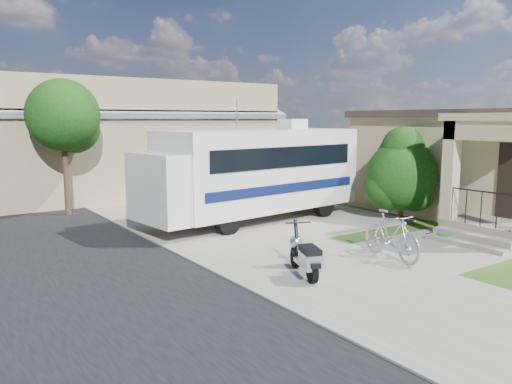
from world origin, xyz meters
TOP-DOWN VIEW (x-y plane):
  - ground at (0.00, 0.00)m, footprint 120.00×120.00m
  - sidewalk_slab at (-1.00, 10.00)m, footprint 4.00×80.00m
  - driveway_slab at (1.50, 4.50)m, footprint 7.00×6.00m
  - walk_slab at (3.00, -1.00)m, footprint 4.00×3.00m
  - house at (8.88, 1.43)m, footprint 9.47×7.80m
  - warehouse at (0.00, 13.97)m, footprint 12.50×8.40m
  - street_tree_a at (-3.70, 9.05)m, footprint 2.44×2.40m
  - street_tree_b at (-3.70, 19.05)m, footprint 2.44×2.40m
  - motorhome at (0.78, 4.48)m, footprint 7.65×3.12m
  - shrub at (4.86, 2.03)m, footprint 2.46×2.35m
  - scooter at (-1.62, -0.89)m, footprint 0.85×1.53m
  - bicycle at (0.82, -1.03)m, footprint 0.79×1.91m
  - garden_hose at (3.51, -0.59)m, footprint 0.38×0.38m

SIDE VIEW (x-z plane):
  - ground at x=0.00m, z-range 0.00..0.00m
  - driveway_slab at x=1.50m, z-range 0.00..0.05m
  - walk_slab at x=3.00m, z-range 0.00..0.05m
  - sidewalk_slab at x=-1.00m, z-range 0.00..0.06m
  - garden_hose at x=3.51m, z-range 0.00..0.17m
  - scooter at x=-1.62m, z-range -0.05..0.99m
  - bicycle at x=0.82m, z-range 0.00..1.11m
  - shrub at x=4.86m, z-range 0.03..3.06m
  - motorhome at x=0.78m, z-range -0.27..3.55m
  - house at x=8.88m, z-range 0.00..3.55m
  - warehouse at x=0.00m, z-range -0.53..4.51m
  - street_tree_a at x=-3.70m, z-range 0.96..5.54m
  - street_tree_b at x=-3.70m, z-range 1.03..5.76m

